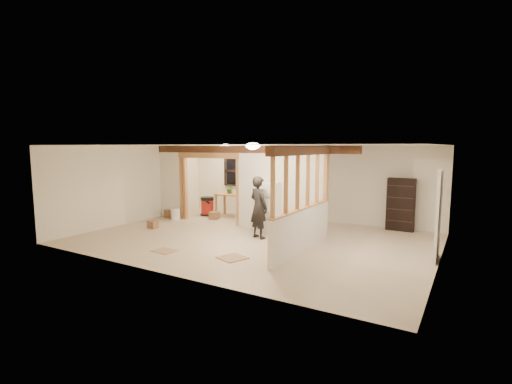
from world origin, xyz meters
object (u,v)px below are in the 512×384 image
Objects in this scene: woman at (259,207)px; shop_vac at (207,206)px; bookshelf at (401,205)px; work_table at (234,205)px; refrigerator at (268,207)px.

woman is 3.85m from shop_vac.
woman is at bearing -30.81° from shop_vac.
bookshelf reaches higher than shop_vac.
work_table is 0.99m from shop_vac.
work_table is 1.90× the size of shop_vac.
work_table is at bearing -173.35° from bookshelf.
refrigerator is 1.13× the size of work_table.
bookshelf reaches higher than work_table.
woman is at bearing -52.75° from work_table.
bookshelf is (5.47, 0.64, 0.37)m from work_table.
refrigerator is 3.42m from shop_vac.
bookshelf is at bearing 34.15° from refrigerator.
refrigerator is at bearing -59.92° from woman.
refrigerator is 3.92m from bookshelf.
refrigerator is at bearing -43.72° from work_table.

